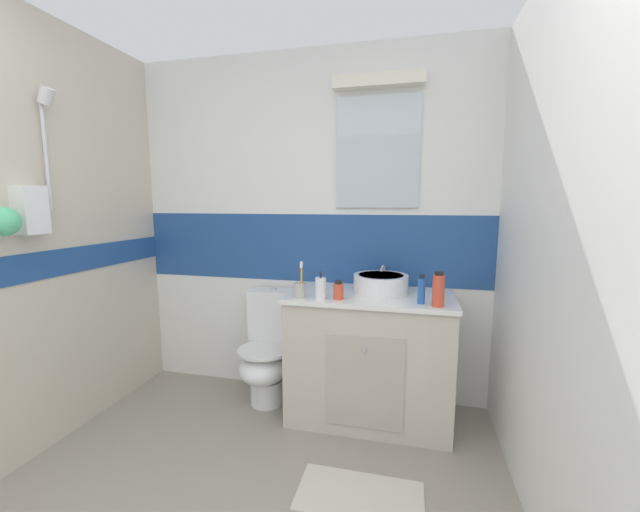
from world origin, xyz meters
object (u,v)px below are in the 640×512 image
(shampoo_bottle_tall, at_px, (438,290))
(lotion_bottle_short, at_px, (339,291))
(deodorant_spray_can, at_px, (421,290))
(toilet, at_px, (268,351))
(toothbrush_cup, at_px, (300,289))
(soap_dispenser, at_px, (321,288))
(sink_basin, at_px, (381,283))

(shampoo_bottle_tall, bearing_deg, lotion_bottle_short, 177.02)
(shampoo_bottle_tall, bearing_deg, deodorant_spray_can, 157.89)
(deodorant_spray_can, bearing_deg, toilet, 168.22)
(toothbrush_cup, distance_m, lotion_bottle_short, 0.24)
(toilet, xyz_separation_m, soap_dispenser, (0.45, -0.25, 0.54))
(toilet, xyz_separation_m, deodorant_spray_can, (1.04, -0.22, 0.56))
(sink_basin, xyz_separation_m, soap_dispenser, (-0.34, -0.25, 0.00))
(lotion_bottle_short, bearing_deg, soap_dispenser, -166.10)
(soap_dispenser, bearing_deg, toilet, 150.76)
(sink_basin, distance_m, deodorant_spray_can, 0.33)
(sink_basin, relative_size, lotion_bottle_short, 3.47)
(sink_basin, xyz_separation_m, toilet, (-0.79, -0.00, -0.54))
(sink_basin, xyz_separation_m, lotion_bottle_short, (-0.24, -0.23, -0.01))
(toilet, bearing_deg, deodorant_spray_can, -11.78)
(toilet, relative_size, soap_dispenser, 4.66)
(sink_basin, distance_m, toothbrush_cup, 0.54)
(lotion_bottle_short, bearing_deg, deodorant_spray_can, 0.82)
(soap_dispenser, relative_size, shampoo_bottle_tall, 0.87)
(lotion_bottle_short, bearing_deg, toothbrush_cup, -176.05)
(soap_dispenser, height_order, shampoo_bottle_tall, shampoo_bottle_tall)
(toothbrush_cup, bearing_deg, soap_dispenser, -4.04)
(lotion_bottle_short, height_order, deodorant_spray_can, deodorant_spray_can)
(lotion_bottle_short, bearing_deg, toilet, 157.94)
(sink_basin, height_order, toothbrush_cup, toothbrush_cup)
(sink_basin, distance_m, shampoo_bottle_tall, 0.43)
(sink_basin, distance_m, toilet, 0.96)
(toothbrush_cup, distance_m, deodorant_spray_can, 0.73)
(sink_basin, height_order, toilet, sink_basin)
(toilet, relative_size, toothbrush_cup, 3.57)
(toothbrush_cup, xyz_separation_m, soap_dispenser, (0.14, -0.01, 0.01))
(toothbrush_cup, relative_size, shampoo_bottle_tall, 1.13)
(toothbrush_cup, relative_size, lotion_bottle_short, 1.97)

